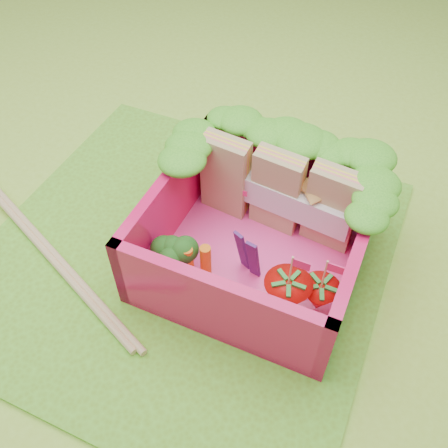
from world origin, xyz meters
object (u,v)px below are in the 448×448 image
(strawberry_left, at_px, (286,296))
(strawberry_right, at_px, (319,297))
(broccoli, at_px, (173,253))
(chopsticks, at_px, (37,239))
(bento_box, at_px, (258,233))
(sandwich_stack, at_px, (278,191))

(strawberry_left, distance_m, strawberry_right, 0.19)
(broccoli, distance_m, chopsticks, 1.03)
(broccoli, distance_m, strawberry_right, 0.92)
(chopsticks, bearing_deg, bento_box, 17.97)
(sandwich_stack, bearing_deg, strawberry_left, -65.19)
(sandwich_stack, bearing_deg, broccoli, -122.71)
(bento_box, relative_size, sandwich_stack, 1.20)
(broccoli, height_order, strawberry_left, strawberry_left)
(sandwich_stack, height_order, strawberry_left, sandwich_stack)
(broccoli, height_order, strawberry_right, strawberry_right)
(strawberry_left, height_order, strawberry_right, strawberry_left)
(strawberry_right, bearing_deg, bento_box, 154.06)
(bento_box, bearing_deg, strawberry_left, -46.09)
(bento_box, xyz_separation_m, chopsticks, (-1.43, -0.46, -0.25))
(broccoli, relative_size, strawberry_left, 0.59)
(bento_box, xyz_separation_m, strawberry_left, (0.31, -0.32, -0.08))
(bento_box, height_order, strawberry_right, bento_box)
(sandwich_stack, bearing_deg, chopsticks, -150.84)
(sandwich_stack, height_order, strawberry_right, sandwich_stack)
(strawberry_left, bearing_deg, strawberry_right, 27.22)
(strawberry_right, relative_size, chopsticks, 0.21)
(strawberry_right, bearing_deg, sandwich_stack, 129.83)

